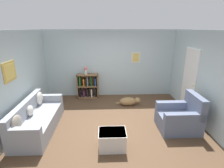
# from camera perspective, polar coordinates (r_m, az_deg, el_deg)

# --- Properties ---
(ground_plane) EXTENTS (14.00, 14.00, 0.00)m
(ground_plane) POSITION_cam_1_polar(r_m,az_deg,el_deg) (5.27, 0.19, -12.29)
(ground_plane) COLOR brown
(wall_back) EXTENTS (5.60, 0.13, 2.60)m
(wall_back) POSITION_cam_1_polar(r_m,az_deg,el_deg) (6.94, -0.62, 6.67)
(wall_back) COLOR silver
(wall_back) RESTS_ON ground_plane
(wall_left) EXTENTS (0.13, 5.00, 2.60)m
(wall_left) POSITION_cam_1_polar(r_m,az_deg,el_deg) (5.29, -28.58, 0.91)
(wall_left) COLOR silver
(wall_left) RESTS_ON ground_plane
(wall_right) EXTENTS (0.16, 5.00, 2.60)m
(wall_right) POSITION_cam_1_polar(r_m,az_deg,el_deg) (5.51, 27.74, 1.53)
(wall_right) COLOR silver
(wall_right) RESTS_ON ground_plane
(couch) EXTENTS (0.81, 2.09, 0.82)m
(couch) POSITION_cam_1_polar(r_m,az_deg,el_deg) (5.18, -23.25, -10.54)
(couch) COLOR #9399A3
(couch) RESTS_ON ground_plane
(bookshelf) EXTENTS (0.82, 0.34, 0.94)m
(bookshelf) POSITION_cam_1_polar(r_m,az_deg,el_deg) (6.97, -7.86, -0.71)
(bookshelf) COLOR olive
(bookshelf) RESTS_ON ground_plane
(recliner_chair) EXTENTS (1.02, 0.91, 0.98)m
(recliner_chair) POSITION_cam_1_polar(r_m,az_deg,el_deg) (5.15, 21.45, -10.12)
(recliner_chair) COLOR slate
(recliner_chair) RESTS_ON ground_plane
(coffee_table) EXTENTS (0.62, 0.48, 0.43)m
(coffee_table) POSITION_cam_1_polar(r_m,az_deg,el_deg) (4.17, 0.10, -17.59)
(coffee_table) COLOR silver
(coffee_table) RESTS_ON ground_plane
(dog) EXTENTS (0.88, 0.27, 0.30)m
(dog) POSITION_cam_1_polar(r_m,az_deg,el_deg) (6.27, 5.65, -5.63)
(dog) COLOR #9E7A4C
(dog) RESTS_ON ground_plane
(vase) EXTENTS (0.13, 0.13, 0.29)m
(vase) POSITION_cam_1_polar(r_m,az_deg,el_deg) (6.78, -8.58, 4.52)
(vase) COLOR silver
(vase) RESTS_ON bookshelf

